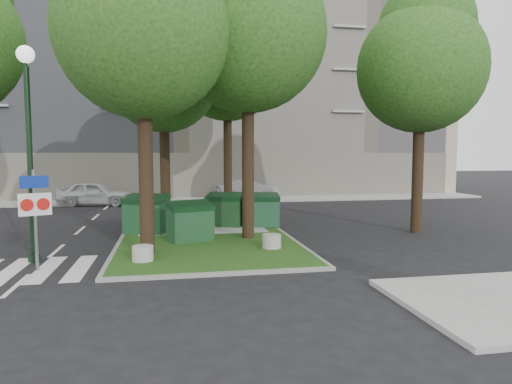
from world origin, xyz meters
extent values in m
plane|color=black|center=(0.00, 0.00, 0.00)|extent=(120.00, 120.00, 0.00)
cube|color=#1E4513|center=(0.50, 8.00, 0.06)|extent=(6.00, 16.00, 0.12)
cube|color=gray|center=(0.50, 8.00, 0.05)|extent=(6.30, 16.30, 0.10)
cube|color=#999993|center=(0.00, 18.50, 0.06)|extent=(42.00, 3.00, 0.12)
cube|color=silver|center=(-3.75, 1.50, 0.01)|extent=(5.00, 3.00, 0.01)
cube|color=tan|center=(0.00, 26.00, 8.00)|extent=(41.00, 12.00, 16.00)
cylinder|color=black|center=(-1.50, 2.50, 3.08)|extent=(0.44, 0.44, 6.16)
sphere|color=#184512|center=(-1.50, 2.50, 6.82)|extent=(5.20, 5.20, 5.20)
cylinder|color=black|center=(2.00, 4.50, 3.36)|extent=(0.44, 0.44, 6.72)
sphere|color=#184512|center=(2.00, 4.50, 7.44)|extent=(5.60, 5.60, 5.60)
cylinder|color=black|center=(-1.00, 9.00, 2.94)|extent=(0.44, 0.44, 5.88)
sphere|color=#184512|center=(-1.00, 9.00, 6.51)|extent=(4.80, 4.80, 4.80)
sphere|color=#184512|center=(-0.70, 9.20, 8.19)|extent=(3.60, 3.60, 3.60)
cylinder|color=black|center=(2.20, 12.00, 3.50)|extent=(0.44, 0.44, 7.00)
sphere|color=#184512|center=(2.20, 12.00, 7.75)|extent=(5.80, 5.80, 5.80)
sphere|color=#184512|center=(2.50, 12.20, 9.75)|extent=(4.35, 4.35, 4.35)
cylinder|color=black|center=(9.00, 5.00, 2.94)|extent=(0.44, 0.44, 5.88)
sphere|color=#184512|center=(9.00, 5.00, 6.51)|extent=(5.00, 5.00, 5.00)
sphere|color=#184512|center=(9.30, 5.20, 8.19)|extent=(3.75, 3.75, 3.75)
cube|color=#0F3A1B|center=(-1.71, 6.32, 0.73)|extent=(1.83, 1.54, 1.22)
cube|color=black|center=(-1.71, 6.32, 1.44)|extent=(1.90, 1.63, 0.35)
cube|color=#103718|center=(-0.11, 4.33, 0.69)|extent=(1.69, 1.39, 1.15)
cube|color=black|center=(-0.11, 4.33, 1.36)|extent=(1.76, 1.47, 0.33)
cube|color=black|center=(1.49, 7.38, 0.70)|extent=(1.72, 1.44, 1.15)
cube|color=black|center=(1.49, 7.38, 1.36)|extent=(1.79, 1.52, 0.33)
cube|color=#133E23|center=(3.00, 7.05, 0.69)|extent=(1.55, 1.14, 1.14)
cube|color=black|center=(3.00, 7.05, 1.36)|extent=(1.61, 1.22, 0.33)
cylinder|color=#ACADA7|center=(-1.59, 1.55, 0.34)|extent=(0.61, 0.61, 0.43)
cylinder|color=#9E9F9A|center=(2.46, 2.59, 0.34)|extent=(0.62, 0.62, 0.44)
cylinder|color=#ACACA7|center=(0.13, 4.36, 0.34)|extent=(0.62, 0.62, 0.44)
cylinder|color=yellow|center=(2.61, 9.14, 0.49)|extent=(0.43, 0.43, 0.75)
cylinder|color=black|center=(-4.79, 2.52, 2.85)|extent=(0.16, 0.16, 5.69)
cylinder|color=black|center=(-4.79, 2.52, 0.11)|extent=(0.34, 0.34, 0.23)
sphere|color=white|center=(-4.79, 2.52, 6.04)|extent=(0.50, 0.50, 0.50)
cylinder|color=slate|center=(-4.40, 1.42, 1.39)|extent=(0.12, 0.12, 2.78)
cube|color=navy|center=(-4.40, 1.42, 2.44)|extent=(0.68, 0.31, 0.33)
cube|color=white|center=(-4.40, 1.42, 1.83)|extent=(0.79, 0.36, 0.61)
cylinder|color=red|center=(-4.60, 1.42, 1.83)|extent=(0.32, 0.16, 0.33)
cylinder|color=red|center=(-4.20, 1.42, 1.83)|extent=(0.32, 0.16, 0.33)
imported|color=silver|center=(-5.30, 17.24, 0.74)|extent=(4.55, 2.27, 1.49)
imported|color=#979A9E|center=(4.48, 19.28, 0.69)|extent=(4.27, 1.76, 1.37)
camera|label=1|loc=(-0.76, -11.78, 3.24)|focal=32.00mm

